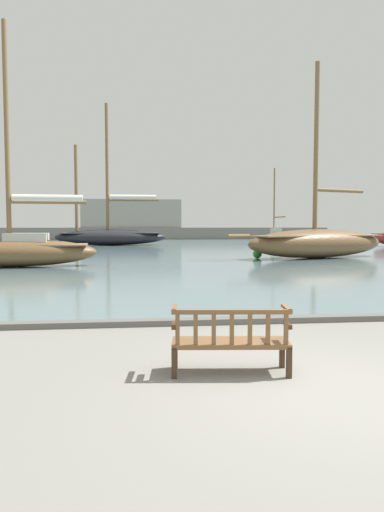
% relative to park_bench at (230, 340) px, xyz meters
% --- Properties ---
extents(ground_plane, '(160.00, 160.00, 0.00)m').
position_rel_park_bench_xyz_m(ground_plane, '(0.97, -0.70, -0.47)').
color(ground_plane, gray).
extents(harbor_water, '(100.00, 80.00, 0.08)m').
position_rel_park_bench_xyz_m(harbor_water, '(0.97, 43.30, -0.43)').
color(harbor_water, slate).
rests_on(harbor_water, ground).
extents(quay_edge_kerb, '(40.00, 0.30, 0.12)m').
position_rel_park_bench_xyz_m(quay_edge_kerb, '(0.97, 3.15, -0.41)').
color(quay_edge_kerb, '#5B5954').
rests_on(quay_edge_kerb, ground).
extents(park_bench, '(1.64, 0.68, 0.92)m').
position_rel_park_bench_xyz_m(park_bench, '(0.00, 0.00, 0.00)').
color(park_bench, '#3D2A19').
rests_on(park_bench, ground).
extents(sailboat_outer_starboard, '(11.05, 5.81, 11.60)m').
position_rel_park_bench_xyz_m(sailboat_outer_starboard, '(9.39, 20.59, 0.59)').
color(sailboat_outer_starboard, brown).
rests_on(sailboat_outer_starboard, harbor_water).
extents(sailboat_far_port, '(8.82, 2.77, 11.40)m').
position_rel_park_bench_xyz_m(sailboat_far_port, '(-7.20, 16.36, 0.48)').
color(sailboat_far_port, brown).
rests_on(sailboat_far_port, harbor_water).
extents(sailboat_centre_channel, '(1.88, 6.83, 8.02)m').
position_rel_park_bench_xyz_m(sailboat_centre_channel, '(12.75, 41.00, 0.27)').
color(sailboat_centre_channel, '#2D6647').
rests_on(sailboat_centre_channel, harbor_water).
extents(sailboat_distant_harbor, '(10.98, 3.36, 13.90)m').
position_rel_park_bench_xyz_m(sailboat_distant_harbor, '(-4.31, 40.00, 0.73)').
color(sailboat_distant_harbor, black).
rests_on(sailboat_distant_harbor, harbor_water).
extents(channel_buoy, '(0.52, 0.52, 1.22)m').
position_rel_park_bench_xyz_m(channel_buoy, '(5.63, 20.47, -0.12)').
color(channel_buoy, green).
rests_on(channel_buoy, harbor_water).
extents(far_breakwater, '(49.91, 2.40, 5.75)m').
position_rel_park_bench_xyz_m(far_breakwater, '(-0.30, 59.76, 1.41)').
color(far_breakwater, slate).
rests_on(far_breakwater, ground).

